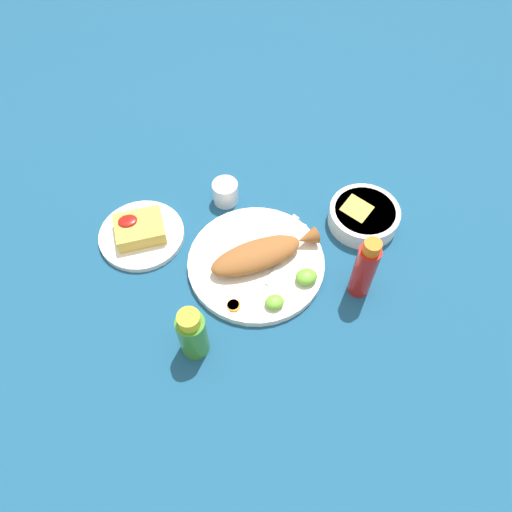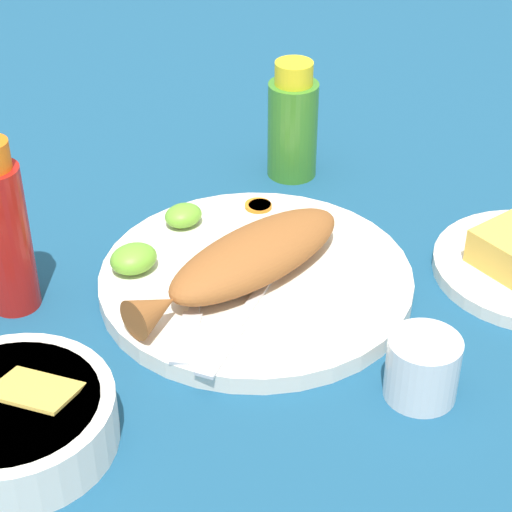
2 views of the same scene
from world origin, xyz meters
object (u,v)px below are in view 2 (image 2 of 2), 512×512
at_px(main_plate, 256,280).
at_px(fried_fish, 247,259).
at_px(salt_cup, 422,371).
at_px(guacamole_bowl, 13,418).
at_px(hot_sauce_bottle_red, 4,232).
at_px(fork_far, 195,307).
at_px(fork_near, 240,321).
at_px(hot_sauce_bottle_green, 293,124).

xyz_separation_m(main_plate, fried_fish, (-0.01, -0.00, 0.03)).
bearing_deg(salt_cup, main_plate, 95.90).
bearing_deg(guacamole_bowl, hot_sauce_bottle_red, 65.34).
relative_size(main_plate, fork_far, 2.12).
bearing_deg(fork_near, hot_sauce_bottle_red, -81.52).
height_order(salt_cup, guacamole_bowl, same).
distance_m(fork_far, hot_sauce_bottle_green, 0.30).
height_order(fork_near, guacamole_bowl, guacamole_bowl).
relative_size(fork_far, hot_sauce_bottle_red, 0.83).
relative_size(fork_near, fork_far, 1.15).
relative_size(hot_sauce_bottle_red, hot_sauce_bottle_green, 1.25).
bearing_deg(main_plate, hot_sauce_bottle_red, 149.48).
bearing_deg(fork_near, salt_cup, 86.18).
bearing_deg(fried_fish, salt_cup, -87.86).
relative_size(main_plate, guacamole_bowl, 1.86).
bearing_deg(hot_sauce_bottle_red, salt_cup, -55.54).
height_order(hot_sauce_bottle_red, salt_cup, hot_sauce_bottle_red).
bearing_deg(hot_sauce_bottle_red, main_plate, -30.52).
bearing_deg(main_plate, fried_fish, -173.04).
height_order(main_plate, fried_fish, fried_fish).
bearing_deg(salt_cup, hot_sauce_bottle_red, 124.46).
bearing_deg(hot_sauce_bottle_green, salt_cup, -112.48).
distance_m(main_plate, fried_fish, 0.03).
bearing_deg(main_plate, salt_cup, -84.10).
height_order(main_plate, hot_sauce_bottle_red, hot_sauce_bottle_red).
xyz_separation_m(main_plate, fork_far, (-0.08, -0.01, 0.01)).
distance_m(main_plate, fork_near, 0.08).
relative_size(fork_near, salt_cup, 2.68).
distance_m(main_plate, salt_cup, 0.20).
distance_m(salt_cup, guacamole_bowl, 0.33).
bearing_deg(salt_cup, hot_sauce_bottle_green, 67.52).
distance_m(fork_far, guacamole_bowl, 0.20).
distance_m(fried_fish, guacamole_bowl, 0.27).
distance_m(main_plate, hot_sauce_bottle_red, 0.24).
bearing_deg(fried_fish, main_plate, 0.00).
height_order(fried_fish, fork_far, fried_fish).
bearing_deg(fork_far, salt_cup, 71.06).
bearing_deg(guacamole_bowl, salt_cup, -27.11).
xyz_separation_m(fork_near, fork_far, (-0.02, 0.04, 0.00)).
xyz_separation_m(fork_near, guacamole_bowl, (-0.22, 0.00, 0.01)).
height_order(fried_fish, fork_near, fried_fish).
bearing_deg(fork_far, hot_sauce_bottle_green, 167.78).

